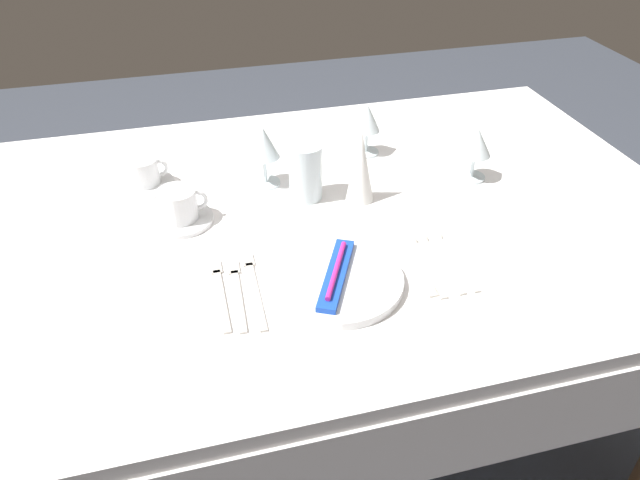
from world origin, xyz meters
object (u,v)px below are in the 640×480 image
(coffee_cup_right, at_px, (179,204))
(wine_glass_left, at_px, (264,145))
(toothbrush_package, at_px, (336,274))
(spoon_tea, at_px, (448,252))
(fork_salad, at_px, (220,291))
(fork_inner, at_px, (237,291))
(wine_glass_right, at_px, (367,121))
(dinner_plate, at_px, (336,280))
(spoon_dessert, at_px, (433,254))
(coffee_cup_left, at_px, (143,171))
(drink_tumbler, at_px, (306,175))
(wine_glass_centre, at_px, (476,144))
(napkin_folded, at_px, (361,167))
(dinner_knife, at_px, (411,264))
(spoon_soup, at_px, (420,256))
(fork_outer, at_px, (254,286))

(coffee_cup_right, relative_size, wine_glass_left, 0.72)
(toothbrush_package, xyz_separation_m, spoon_tea, (0.25, 0.04, -0.02))
(spoon_tea, bearing_deg, fork_salad, -179.30)
(fork_inner, relative_size, wine_glass_right, 1.52)
(dinner_plate, height_order, spoon_tea, dinner_plate)
(spoon_dessert, height_order, coffee_cup_left, coffee_cup_left)
(drink_tumbler, bearing_deg, wine_glass_centre, -2.52)
(spoon_dessert, relative_size, napkin_folded, 1.24)
(spoon_tea, height_order, wine_glass_right, wine_glass_right)
(wine_glass_centre, bearing_deg, wine_glass_left, 168.44)
(fork_salad, bearing_deg, wine_glass_centre, 22.75)
(dinner_plate, distance_m, napkin_folded, 0.32)
(wine_glass_right, bearing_deg, dinner_plate, -114.18)
(dinner_knife, bearing_deg, toothbrush_package, -173.82)
(drink_tumbler, bearing_deg, wine_glass_right, 40.35)
(coffee_cup_left, bearing_deg, spoon_soup, -38.84)
(spoon_soup, height_order, coffee_cup_left, coffee_cup_left)
(spoon_soup, xyz_separation_m, spoon_dessert, (0.03, -0.00, 0.00))
(spoon_tea, xyz_separation_m, coffee_cup_left, (-0.59, 0.43, 0.04))
(spoon_tea, distance_m, wine_glass_right, 0.47)
(toothbrush_package, distance_m, spoon_soup, 0.19)
(spoon_soup, xyz_separation_m, coffee_cup_left, (-0.53, 0.43, 0.04))
(spoon_dessert, xyz_separation_m, wine_glass_centre, (0.21, 0.27, 0.09))
(fork_outer, xyz_separation_m, wine_glass_right, (0.37, 0.46, 0.09))
(spoon_soup, height_order, spoon_dessert, same)
(spoon_soup, bearing_deg, toothbrush_package, -168.28)
(fork_salad, bearing_deg, toothbrush_package, -8.50)
(dinner_knife, bearing_deg, napkin_folded, 95.28)
(spoon_tea, bearing_deg, toothbrush_package, -171.26)
(drink_tumbler, bearing_deg, dinner_knife, -65.02)
(spoon_soup, relative_size, wine_glass_centre, 1.63)
(dinner_knife, xyz_separation_m, coffee_cup_right, (-0.43, 0.28, 0.04))
(wine_glass_left, bearing_deg, dinner_plate, -81.47)
(fork_inner, bearing_deg, wine_glass_centre, 24.45)
(toothbrush_package, height_order, fork_inner, toothbrush_package)
(wine_glass_left, bearing_deg, fork_salad, -112.79)
(wine_glass_centre, bearing_deg, spoon_soup, -132.37)
(dinner_plate, distance_m, toothbrush_package, 0.02)
(wine_glass_centre, distance_m, wine_glass_right, 0.28)
(wine_glass_left, bearing_deg, spoon_soup, -55.64)
(fork_outer, xyz_separation_m, wine_glass_centre, (0.58, 0.27, 0.09))
(napkin_folded, bearing_deg, drink_tumbler, 160.73)
(spoon_soup, distance_m, wine_glass_left, 0.45)
(fork_salad, distance_m, wine_glass_right, 0.64)
(spoon_soup, height_order, wine_glass_right, wine_glass_right)
(fork_inner, bearing_deg, coffee_cup_left, 109.32)
(coffee_cup_right, distance_m, napkin_folded, 0.41)
(fork_inner, height_order, fork_salad, same)
(dinner_plate, height_order, wine_glass_centre, wine_glass_centre)
(fork_outer, distance_m, wine_glass_right, 0.60)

